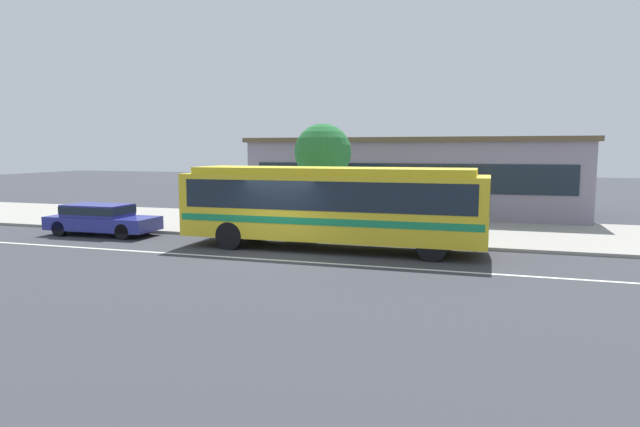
{
  "coord_description": "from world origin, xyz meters",
  "views": [
    {
      "loc": [
        6.9,
        -17.02,
        3.56
      ],
      "look_at": [
        1.13,
        1.42,
        1.3
      ],
      "focal_mm": 30.8,
      "sensor_mm": 36.0,
      "label": 1
    }
  ],
  "objects_px": {
    "pedestrian_waiting_near_sign": "(296,209)",
    "pedestrian_walking_along_curb": "(465,213)",
    "street_tree_near_stop": "(323,153)",
    "transit_bus": "(332,202)",
    "sedan_behind_bus": "(101,218)",
    "bus_stop_sign": "(475,200)"
  },
  "relations": [
    {
      "from": "transit_bus",
      "to": "pedestrian_waiting_near_sign",
      "type": "height_order",
      "value": "transit_bus"
    },
    {
      "from": "sedan_behind_bus",
      "to": "bus_stop_sign",
      "type": "relative_size",
      "value": 1.82
    },
    {
      "from": "pedestrian_walking_along_curb",
      "to": "street_tree_near_stop",
      "type": "xyz_separation_m",
      "value": [
        -6.15,
        1.48,
        2.29
      ]
    },
    {
      "from": "sedan_behind_bus",
      "to": "bus_stop_sign",
      "type": "distance_m",
      "value": 15.09
    },
    {
      "from": "sedan_behind_bus",
      "to": "pedestrian_waiting_near_sign",
      "type": "height_order",
      "value": "pedestrian_waiting_near_sign"
    },
    {
      "from": "transit_bus",
      "to": "street_tree_near_stop",
      "type": "height_order",
      "value": "street_tree_near_stop"
    },
    {
      "from": "pedestrian_waiting_near_sign",
      "to": "pedestrian_walking_along_curb",
      "type": "bearing_deg",
      "value": 0.85
    },
    {
      "from": "transit_bus",
      "to": "pedestrian_waiting_near_sign",
      "type": "distance_m",
      "value": 3.74
    },
    {
      "from": "sedan_behind_bus",
      "to": "bus_stop_sign",
      "type": "height_order",
      "value": "bus_stop_sign"
    },
    {
      "from": "pedestrian_waiting_near_sign",
      "to": "street_tree_near_stop",
      "type": "distance_m",
      "value": 2.89
    },
    {
      "from": "pedestrian_waiting_near_sign",
      "to": "street_tree_near_stop",
      "type": "height_order",
      "value": "street_tree_near_stop"
    },
    {
      "from": "street_tree_near_stop",
      "to": "bus_stop_sign",
      "type": "bearing_deg",
      "value": -21.24
    },
    {
      "from": "transit_bus",
      "to": "bus_stop_sign",
      "type": "height_order",
      "value": "transit_bus"
    },
    {
      "from": "sedan_behind_bus",
      "to": "pedestrian_walking_along_curb",
      "type": "height_order",
      "value": "pedestrian_walking_along_curb"
    },
    {
      "from": "pedestrian_waiting_near_sign",
      "to": "pedestrian_walking_along_curb",
      "type": "xyz_separation_m",
      "value": [
        6.86,
        0.1,
        0.03
      ]
    },
    {
      "from": "pedestrian_walking_along_curb",
      "to": "street_tree_near_stop",
      "type": "distance_m",
      "value": 6.73
    },
    {
      "from": "pedestrian_walking_along_curb",
      "to": "bus_stop_sign",
      "type": "height_order",
      "value": "bus_stop_sign"
    },
    {
      "from": "pedestrian_waiting_near_sign",
      "to": "street_tree_near_stop",
      "type": "xyz_separation_m",
      "value": [
        0.71,
        1.58,
        2.32
      ]
    },
    {
      "from": "pedestrian_waiting_near_sign",
      "to": "pedestrian_walking_along_curb",
      "type": "distance_m",
      "value": 6.86
    },
    {
      "from": "sedan_behind_bus",
      "to": "street_tree_near_stop",
      "type": "distance_m",
      "value": 9.75
    },
    {
      "from": "pedestrian_waiting_near_sign",
      "to": "transit_bus",
      "type": "bearing_deg",
      "value": -49.75
    },
    {
      "from": "pedestrian_walking_along_curb",
      "to": "bus_stop_sign",
      "type": "distance_m",
      "value": 1.3
    }
  ]
}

